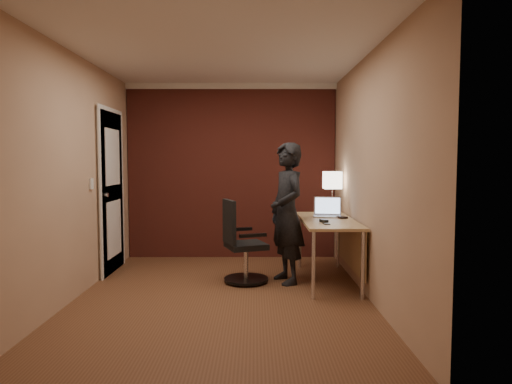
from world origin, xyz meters
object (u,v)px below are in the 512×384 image
desk_lamp (332,181)px  laptop (327,211)px  office_chair (241,247)px  desk (334,230)px  phone (326,224)px  person (287,213)px  wallet (342,217)px  mouse (324,221)px

desk_lamp → laptop: 0.51m
office_chair → desk: bearing=3.0°
desk → phone: size_ratio=13.04×
desk → office_chair: bearing=-177.0°
desk → person: 0.59m
laptop → person: 0.60m
wallet → person: 0.67m
office_chair → person: size_ratio=0.58×
phone → laptop: bearing=74.9°
mouse → phone: size_ratio=0.87×
person → office_chair: bearing=-107.9°
mouse → office_chair: 1.00m
mouse → office_chair: (-0.92, 0.21, -0.33)m
office_chair → phone: bearing=-20.7°
laptop → person: size_ratio=0.23×
wallet → person: bearing=-170.1°
office_chair → person: bearing=2.3°
phone → person: person is taller
office_chair → person: person is taller
desk → mouse: mouse is taller
desk → laptop: bearing=97.0°
mouse → office_chair: size_ratio=0.11×
desk_lamp → person: (-0.63, -0.66, -0.34)m
wallet → office_chair: size_ratio=0.12×
desk → desk_lamp: bearing=82.6°
wallet → person: (-0.66, -0.11, 0.07)m
desk → office_chair: (-1.08, -0.06, -0.19)m
laptop → person: (-0.51, -0.31, 0.01)m
mouse → office_chair: office_chair is taller
phone → office_chair: bearing=154.1°
phone → wallet: wallet is taller
wallet → person: person is taller
mouse → wallet: 0.44m
laptop → mouse: (-0.12, -0.54, -0.05)m
desk → laptop: (-0.03, 0.27, 0.19)m
desk_lamp → phone: desk_lamp is taller
desk_lamp → mouse: bearing=-105.0°
mouse → desk_lamp: bearing=54.0°
laptop → phone: 0.69m
laptop → person: bearing=-148.9°
laptop → desk: bearing=-83.0°
phone → office_chair: (-0.92, 0.35, -0.32)m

